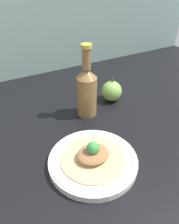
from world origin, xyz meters
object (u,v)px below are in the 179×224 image
at_px(cider_bottle, 87,90).
at_px(apple, 112,91).
at_px(plate, 93,160).
at_px(plated_food, 93,155).

distance_m(cider_bottle, apple, 0.15).
xyz_separation_m(plate, apple, (0.23, 0.26, 0.03)).
bearing_deg(plated_food, apple, 48.61).
xyz_separation_m(plate, cider_bottle, (0.10, 0.23, 0.09)).
bearing_deg(plated_food, plate, -90.00).
distance_m(plate, cider_bottle, 0.26).
xyz_separation_m(plated_food, apple, (0.23, 0.26, 0.01)).
height_order(plate, plated_food, plated_food).
bearing_deg(apple, cider_bottle, -164.46).
bearing_deg(plate, plated_food, 90.00).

